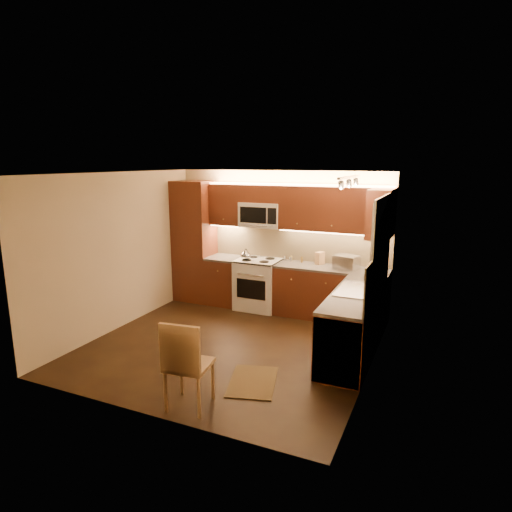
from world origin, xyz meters
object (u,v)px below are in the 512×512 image
at_px(sink, 357,285).
at_px(dining_chair, 189,363).
at_px(toaster_oven, 347,262).
at_px(kettle, 246,254).
at_px(soap_bottle, 374,279).
at_px(microwave, 261,215).
at_px(stove, 258,284).
at_px(knife_block, 320,258).

bearing_deg(sink, dining_chair, -121.96).
bearing_deg(toaster_oven, kettle, -158.95).
height_order(toaster_oven, soap_bottle, toaster_oven).
bearing_deg(microwave, stove, -90.00).
height_order(sink, kettle, kettle).
relative_size(kettle, toaster_oven, 0.55).
bearing_deg(soap_bottle, microwave, 148.50).
bearing_deg(stove, kettle, -144.55).
height_order(stove, toaster_oven, toaster_oven).
relative_size(knife_block, soap_bottle, 1.15).
bearing_deg(toaster_oven, sink, -54.54).
bearing_deg(stove, microwave, 90.00).
distance_m(stove, knife_block, 1.23).
height_order(sink, dining_chair, sink).
distance_m(stove, microwave, 1.27).
xyz_separation_m(soap_bottle, dining_chair, (-1.55, -2.52, -0.48)).
xyz_separation_m(toaster_oven, knife_block, (-0.50, 0.15, -0.01)).
distance_m(stove, soap_bottle, 2.38).
bearing_deg(microwave, soap_bottle, -23.64).
bearing_deg(stove, soap_bottle, -20.58).
height_order(microwave, dining_chair, microwave).
distance_m(stove, toaster_oven, 1.69).
distance_m(microwave, kettle, 0.77).
bearing_deg(stove, knife_block, 9.20).
relative_size(stove, knife_block, 4.23).
height_order(soap_bottle, dining_chair, soap_bottle).
bearing_deg(toaster_oven, dining_chair, -90.19).
distance_m(sink, kettle, 2.40).
xyz_separation_m(microwave, soap_bottle, (2.17, -0.95, -0.73)).
height_order(knife_block, dining_chair, knife_block).
bearing_deg(toaster_oven, knife_block, 178.95).
distance_m(kettle, soap_bottle, 2.46).
height_order(sink, soap_bottle, soap_bottle).
relative_size(microwave, soap_bottle, 4.02).
height_order(microwave, soap_bottle, microwave).
bearing_deg(knife_block, sink, -31.90).
xyz_separation_m(stove, kettle, (-0.19, -0.14, 0.57)).
height_order(stove, knife_block, knife_block).
xyz_separation_m(sink, kettle, (-2.19, 0.99, 0.05)).
xyz_separation_m(microwave, kettle, (-0.19, -0.27, -0.69)).
bearing_deg(microwave, sink, -32.21).
bearing_deg(microwave, kettle, -125.22).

